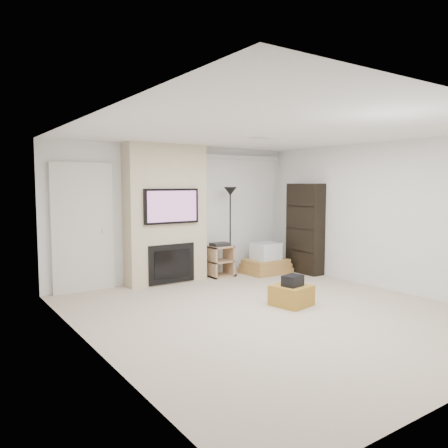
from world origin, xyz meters
TOP-DOWN VIEW (x-y plane):
  - floor at (0.00, 0.00)m, footprint 5.00×5.50m
  - ceiling at (0.00, 0.00)m, footprint 5.00×5.50m
  - wall_back at (0.00, 2.75)m, footprint 5.00×0.00m
  - wall_left at (-2.50, 0.00)m, footprint 0.00×5.50m
  - wall_right at (2.50, 0.00)m, footprint 0.00×5.50m
  - hvac_vent at (0.40, 0.80)m, footprint 0.35×0.18m
  - ottoman at (0.46, 0.11)m, footprint 0.59×0.59m
  - black_bag at (0.44, 0.07)m, footprint 0.32×0.27m
  - fireplace_wall at (-0.35, 2.54)m, footprint 1.50×0.47m
  - entry_door at (-1.80, 2.71)m, footprint 1.02×0.11m
  - vertical_blinds at (1.40, 2.70)m, footprint 1.98×0.10m
  - floor_lamp at (0.93, 2.34)m, footprint 0.26×0.26m
  - av_stand at (0.73, 2.39)m, footprint 0.45×0.38m
  - box_stack at (1.69, 2.16)m, footprint 0.93×0.72m
  - bookshelf at (2.34, 1.72)m, footprint 0.30×0.80m

SIDE VIEW (x-z plane):
  - floor at x=0.00m, z-range 0.00..0.00m
  - ottoman at x=0.46m, z-range 0.00..0.30m
  - box_stack at x=1.69m, z-range -0.07..0.54m
  - av_stand at x=0.73m, z-range 0.02..0.68m
  - black_bag at x=0.44m, z-range 0.30..0.46m
  - bookshelf at x=2.34m, z-range 0.00..1.80m
  - entry_door at x=-1.80m, z-range -0.02..2.12m
  - fireplace_wall at x=-0.35m, z-range -0.01..2.49m
  - wall_back at x=0.00m, z-range 0.00..2.50m
  - wall_left at x=-2.50m, z-range 0.00..2.50m
  - wall_right at x=2.50m, z-range 0.00..2.50m
  - vertical_blinds at x=1.40m, z-range 0.09..2.46m
  - floor_lamp at x=0.93m, z-range 0.50..2.23m
  - hvac_vent at x=0.40m, z-range 2.49..2.50m
  - ceiling at x=0.00m, z-range 2.50..2.50m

